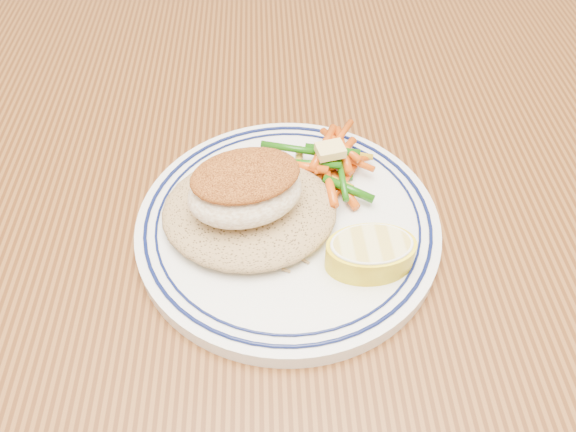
# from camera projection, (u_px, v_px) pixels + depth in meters

# --- Properties ---
(dining_table) EXTENTS (1.50, 0.90, 0.75)m
(dining_table) POSITION_uv_depth(u_px,v_px,m) (297.00, 313.00, 0.55)
(dining_table) COLOR #49250E
(dining_table) RESTS_ON ground
(plate) EXTENTS (0.26, 0.26, 0.02)m
(plate) POSITION_uv_depth(u_px,v_px,m) (288.00, 224.00, 0.48)
(plate) COLOR white
(plate) RESTS_ON dining_table
(rice_pilaf) EXTENTS (0.15, 0.13, 0.03)m
(rice_pilaf) POSITION_uv_depth(u_px,v_px,m) (249.00, 208.00, 0.47)
(rice_pilaf) COLOR #97774B
(rice_pilaf) RESTS_ON plate
(fish_fillet) EXTENTS (0.10, 0.09, 0.05)m
(fish_fillet) POSITION_uv_depth(u_px,v_px,m) (245.00, 188.00, 0.44)
(fish_fillet) COLOR white
(fish_fillet) RESTS_ON rice_pilaf
(vegetable_pile) EXTENTS (0.10, 0.10, 0.03)m
(vegetable_pile) POSITION_uv_depth(u_px,v_px,m) (328.00, 165.00, 0.50)
(vegetable_pile) COLOR #164F09
(vegetable_pile) RESTS_ON plate
(butter_pat) EXTENTS (0.03, 0.02, 0.01)m
(butter_pat) POSITION_uv_depth(u_px,v_px,m) (330.00, 150.00, 0.49)
(butter_pat) COLOR #EDCE74
(butter_pat) RESTS_ON vegetable_pile
(lemon_wedge) EXTENTS (0.07, 0.07, 0.03)m
(lemon_wedge) POSITION_uv_depth(u_px,v_px,m) (370.00, 253.00, 0.44)
(lemon_wedge) COLOR yellow
(lemon_wedge) RESTS_ON plate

